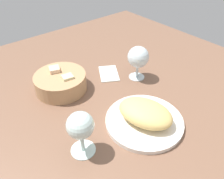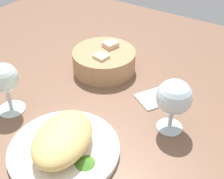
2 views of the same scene
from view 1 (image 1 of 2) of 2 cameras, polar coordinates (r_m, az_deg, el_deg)
The scene contains 8 objects.
ground_plane at distance 71.92cm, azimuth -0.01°, elevation -6.48°, with size 140.00×140.00×2.00cm, color brown.
plate at distance 68.25cm, azimuth 8.21°, elevation -7.99°, with size 23.28×23.28×1.40cm, color white.
omelette at distance 65.86cm, azimuth 8.48°, elevation -5.89°, with size 16.47×11.25×5.49cm, color #E3BF6D.
lettuce_garnish at distance 70.63cm, azimuth 12.29°, elevation -5.26°, with size 4.13×4.13×1.13cm, color #478429.
bread_basket at distance 80.73cm, azimuth -12.97°, elevation 1.89°, with size 18.03×18.03×7.49cm.
wine_glass_near at distance 82.71cm, azimuth 6.70°, elevation 8.03°, with size 7.94×7.94×12.90cm.
wine_glass_far at distance 55.32cm, azimuth -8.06°, elevation -9.58°, with size 6.98×6.98×13.03cm.
folded_napkin at distance 88.34cm, azimuth -0.82°, elevation 4.21°, with size 11.00×7.00×0.80cm, color white.
Camera 1 is at (-39.79, 32.88, 49.07)cm, focal length 35.77 mm.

